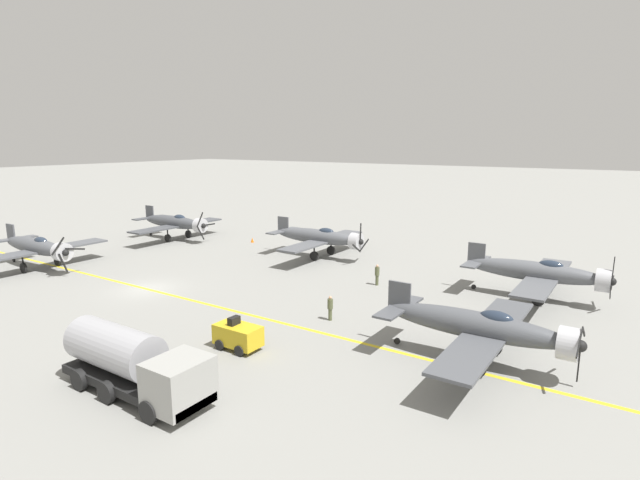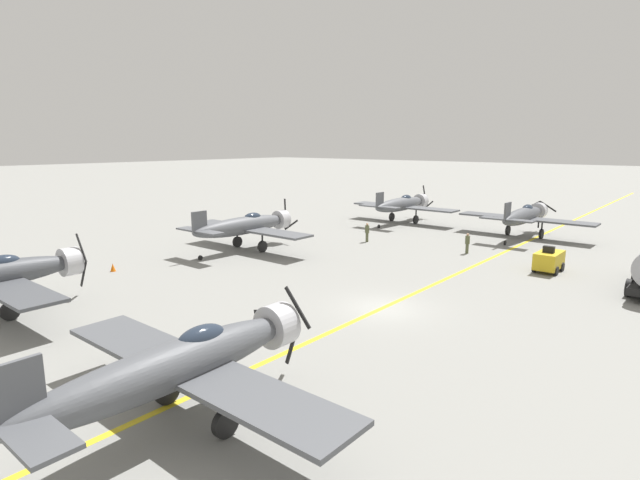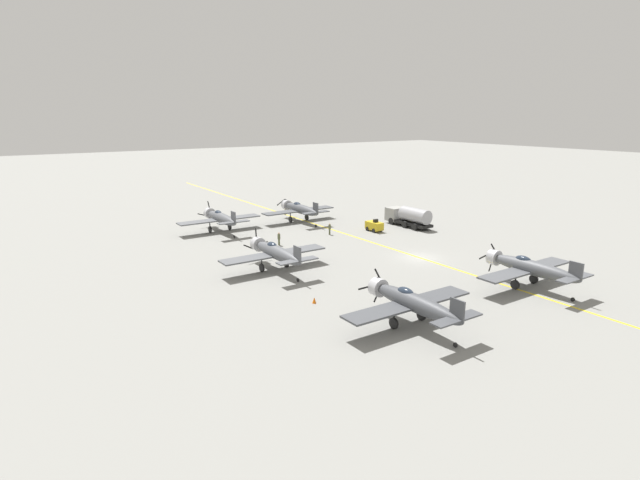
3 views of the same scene
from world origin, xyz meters
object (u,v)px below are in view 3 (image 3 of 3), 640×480
airplane_far_left (220,218)px  ground_crew_walking (279,238)px  ground_crew_inspecting (330,228)px  traffic_cone (314,300)px  airplane_near_center (529,267)px  tow_tractor (374,226)px  fuel_tanker (408,216)px  airplane_near_left (412,302)px  airplane_far_center (300,209)px  airplane_mid_left (275,252)px

airplane_far_left → ground_crew_walking: (3.16, -11.29, -1.10)m
ground_crew_inspecting → traffic_cone: (-16.10, -20.62, -0.61)m
airplane_near_center → tow_tractor: airplane_near_center is taller
traffic_cone → fuel_tanker: bearing=32.5°
fuel_tanker → airplane_near_left: bearing=-133.3°
traffic_cone → airplane_far_center: bearing=60.4°
airplane_far_left → airplane_far_center: bearing=-18.9°
airplane_near_left → fuel_tanker: (25.28, 26.78, -0.50)m
airplane_mid_left → tow_tractor: bearing=9.5°
airplane_mid_left → airplane_near_center: size_ratio=1.00×
ground_crew_inspecting → ground_crew_walking: bearing=-172.6°
fuel_tanker → ground_crew_walking: bearing=177.1°
airplane_far_left → airplane_near_center: size_ratio=1.00×
airplane_far_left → airplane_near_center: (15.29, -38.82, 0.00)m
tow_tractor → traffic_cone: 29.43m
tow_tractor → ground_crew_walking: bearing=177.3°
traffic_cone → tow_tractor: bearing=39.6°
tow_tractor → fuel_tanker: bearing=-3.3°
airplane_mid_left → ground_crew_walking: 10.72m
airplane_mid_left → traffic_cone: bearing=-112.6°
airplane_far_center → airplane_near_center: bearing=-81.4°
airplane_near_left → airplane_near_center: 15.84m
airplane_near_center → traffic_cone: 21.18m
fuel_tanker → tow_tractor: (-6.29, 0.37, -0.72)m
airplane_near_left → airplane_far_left: (0.55, 39.15, -0.00)m
tow_tractor → ground_crew_walking: tow_tractor is taller
airplane_far_left → fuel_tanker: airplane_far_left is taller
fuel_tanker → ground_crew_inspecting: 13.05m
airplane_near_center → ground_crew_walking: airplane_near_center is taller
airplane_near_left → fuel_tanker: airplane_near_left is taller
airplane_far_left → tow_tractor: 22.03m
airplane_mid_left → airplane_far_center: bearing=40.0°
airplane_far_center → traffic_cone: size_ratio=21.82×
fuel_tanker → airplane_far_left: bearing=153.4°
tow_tractor → ground_crew_walking: (-15.27, 0.71, 0.13)m
airplane_near_center → traffic_cone: airplane_near_center is taller
airplane_far_left → airplane_mid_left: 20.55m
airplane_far_left → airplane_far_center: airplane_far_left is taller
airplane_near_left → airplane_near_center: same height
ground_crew_walking → airplane_far_center: bearing=47.9°
airplane_far_center → traffic_cone: (-17.23, -30.36, -1.74)m
airplane_far_center → fuel_tanker: (11.72, -11.96, -0.50)m
airplane_near_left → airplane_near_center: size_ratio=1.00×
fuel_tanker → traffic_cone: (-28.95, -18.41, -1.24)m
fuel_tanker → ground_crew_inspecting: bearing=170.2°
airplane_near_center → ground_crew_walking: (-12.13, 27.52, -1.10)m
tow_tractor → airplane_mid_left: bearing=-158.0°
airplane_near_center → fuel_tanker: bearing=67.5°
airplane_near_left → airplane_far_left: size_ratio=1.00×
airplane_near_center → fuel_tanker: (9.43, 26.45, -0.50)m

